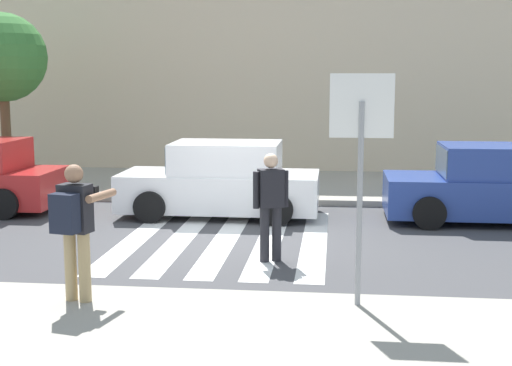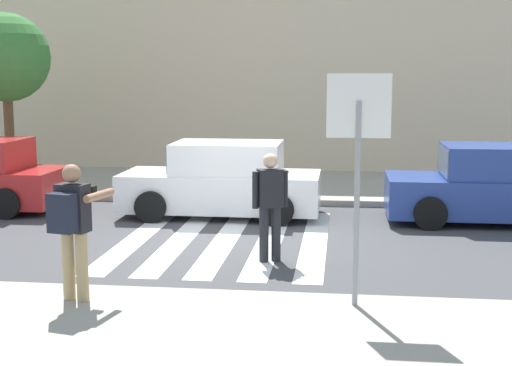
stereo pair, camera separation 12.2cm
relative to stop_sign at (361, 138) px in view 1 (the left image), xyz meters
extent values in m
plane|color=#424244|center=(-2.24, 3.61, -2.20)|extent=(120.00, 120.00, 0.00)
cube|color=#9E998C|center=(-2.24, 9.61, -2.13)|extent=(60.00, 4.80, 0.14)
cube|color=beige|center=(-2.24, 14.01, 1.40)|extent=(56.00, 4.00, 7.20)
cube|color=silver|center=(-3.84, 3.81, -2.20)|extent=(0.44, 5.20, 0.01)
cube|color=silver|center=(-3.04, 3.81, -2.20)|extent=(0.44, 5.20, 0.01)
cube|color=silver|center=(-2.24, 3.81, -2.20)|extent=(0.44, 5.20, 0.01)
cube|color=silver|center=(-1.44, 3.81, -2.20)|extent=(0.44, 5.20, 0.01)
cube|color=silver|center=(-0.64, 3.81, -2.20)|extent=(0.44, 5.20, 0.01)
cylinder|color=gray|center=(0.00, -0.01, -0.81)|extent=(0.07, 0.07, 2.49)
cube|color=white|center=(0.00, 0.00, 0.38)|extent=(0.76, 0.03, 0.76)
cube|color=red|center=(0.00, 0.02, 0.38)|extent=(0.66, 0.02, 0.66)
cylinder|color=tan|center=(-3.57, -0.22, -1.62)|extent=(0.15, 0.15, 0.88)
cylinder|color=tan|center=(-3.38, -0.27, -1.62)|extent=(0.15, 0.15, 0.88)
cube|color=black|center=(-3.47, -0.24, -0.88)|extent=(0.42, 0.32, 0.60)
sphere|color=#A37556|center=(-3.47, -0.24, -0.45)|extent=(0.23, 0.23, 0.23)
cylinder|color=#A37556|center=(-3.66, 0.02, -0.75)|extent=(0.22, 0.59, 0.10)
cylinder|color=#A37556|center=(-3.19, -0.08, -0.75)|extent=(0.22, 0.59, 0.10)
cube|color=black|center=(-3.39, 0.15, -0.72)|extent=(0.16, 0.13, 0.10)
cube|color=black|center=(-3.52, -0.47, -0.90)|extent=(0.36, 0.26, 0.48)
cylinder|color=#232328|center=(-1.39, 2.37, -1.76)|extent=(0.15, 0.15, 0.88)
cylinder|color=#232328|center=(-1.20, 2.45, -1.76)|extent=(0.15, 0.15, 0.88)
cube|color=black|center=(-1.30, 2.41, -1.02)|extent=(0.44, 0.37, 0.60)
sphere|color=beige|center=(-1.30, 2.41, -0.59)|extent=(0.23, 0.23, 0.23)
cylinder|color=black|center=(-1.52, 2.32, -1.04)|extent=(0.10, 0.10, 0.58)
cylinder|color=black|center=(-1.07, 2.50, -1.04)|extent=(0.10, 0.10, 0.58)
cube|color=slate|center=(-7.15, 5.91, -0.97)|extent=(0.10, 1.50, 0.51)
cylinder|color=black|center=(-7.00, 5.06, -1.88)|extent=(0.64, 0.22, 0.64)
cylinder|color=black|center=(-7.00, 6.76, -1.88)|extent=(0.64, 0.22, 0.64)
cube|color=white|center=(-2.68, 5.91, -1.67)|extent=(4.10, 1.70, 0.76)
cube|color=white|center=(-2.53, 5.91, -0.97)|extent=(2.20, 1.56, 0.64)
cube|color=slate|center=(-3.60, 5.91, -0.97)|extent=(0.10, 1.50, 0.54)
cube|color=slate|center=(-1.56, 5.91, -0.97)|extent=(0.10, 1.50, 0.51)
cylinder|color=black|center=(-3.95, 5.06, -1.88)|extent=(0.64, 0.22, 0.64)
cylinder|color=black|center=(-3.95, 6.76, -1.88)|extent=(0.64, 0.22, 0.64)
cylinder|color=black|center=(-1.41, 5.06, -1.88)|extent=(0.64, 0.22, 0.64)
cylinder|color=black|center=(-1.41, 6.76, -1.88)|extent=(0.64, 0.22, 0.64)
cube|color=#284293|center=(2.78, 5.91, -1.67)|extent=(4.10, 1.70, 0.76)
cube|color=#284293|center=(2.93, 5.91, -0.97)|extent=(2.20, 1.56, 0.64)
cube|color=slate|center=(1.86, 5.91, -0.97)|extent=(0.10, 1.50, 0.54)
cylinder|color=black|center=(1.50, 5.06, -1.88)|extent=(0.64, 0.22, 0.64)
cylinder|color=black|center=(1.50, 6.76, -1.88)|extent=(0.64, 0.22, 0.64)
cylinder|color=brown|center=(-8.55, 8.55, -0.79)|extent=(0.24, 0.24, 2.54)
sphere|color=#387533|center=(-8.55, 8.55, 1.14)|extent=(2.21, 2.21, 2.21)
camera|label=1|loc=(-0.31, -8.55, 0.78)|focal=50.00mm
camera|label=2|loc=(-0.19, -8.54, 0.78)|focal=50.00mm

